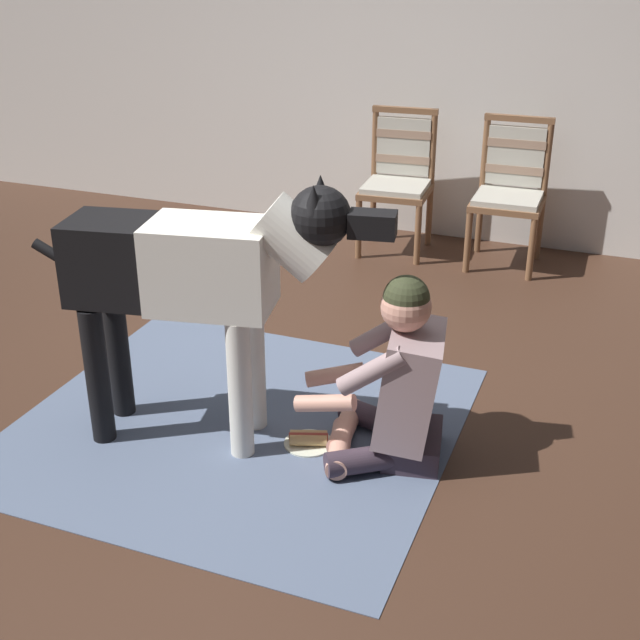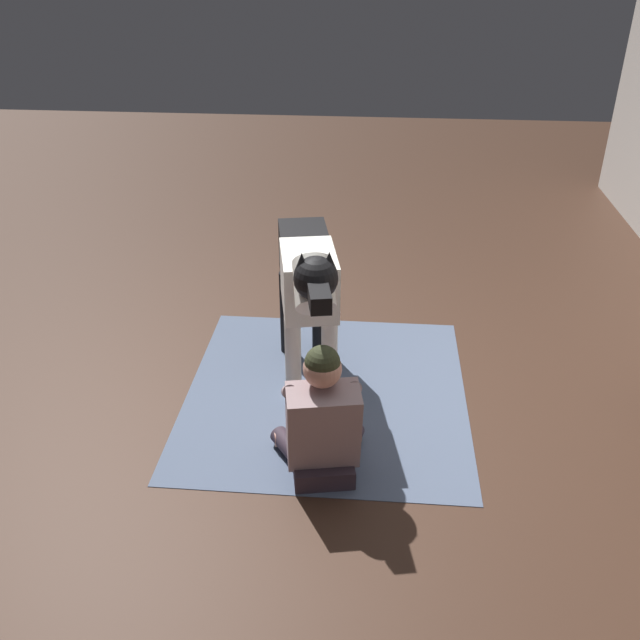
{
  "view_description": "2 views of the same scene",
  "coord_description": "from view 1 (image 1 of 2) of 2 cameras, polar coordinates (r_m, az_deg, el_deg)",
  "views": [
    {
      "loc": [
        1.65,
        -3.01,
        2.12
      ],
      "look_at": [
        0.44,
        0.11,
        0.55
      ],
      "focal_mm": 47.5,
      "sensor_mm": 36.0,
      "label": 1
    },
    {
      "loc": [
        3.88,
        0.28,
        2.75
      ],
      "look_at": [
        0.44,
        -0.01,
        0.78
      ],
      "focal_mm": 38.8,
      "sensor_mm": 36.0,
      "label": 2
    }
  ],
  "objects": [
    {
      "name": "person_sitting_on_floor",
      "position": [
        3.62,
        5.21,
        -4.38
      ],
      "size": [
        0.67,
        0.57,
        0.85
      ],
      "color": "#3C2F3B",
      "rests_on": "ground"
    },
    {
      "name": "dining_chair_left_of_pair",
      "position": [
        6.03,
        5.35,
        9.78
      ],
      "size": [
        0.49,
        0.5,
        0.98
      ],
      "color": "brown",
      "rests_on": "ground"
    },
    {
      "name": "dining_chair_right_of_pair",
      "position": [
        5.87,
        12.73,
        8.86
      ],
      "size": [
        0.47,
        0.48,
        0.98
      ],
      "color": "brown",
      "rests_on": "ground"
    },
    {
      "name": "back_wall",
      "position": [
        6.3,
        6.09,
        17.45
      ],
      "size": [
        8.95,
        0.1,
        2.6
      ],
      "primitive_type": "cube",
      "color": "silver",
      "rests_on": "ground"
    },
    {
      "name": "area_rug",
      "position": [
        4.0,
        -5.56,
        -6.98
      ],
      "size": [
        1.97,
        1.87,
        0.01
      ],
      "primitive_type": "cube",
      "color": "slate",
      "rests_on": "ground"
    },
    {
      "name": "large_dog",
      "position": [
        3.59,
        -8.22,
        3.08
      ],
      "size": [
        1.55,
        0.48,
        1.22
      ],
      "color": "silver",
      "rests_on": "ground"
    },
    {
      "name": "ground_plane",
      "position": [
        4.03,
        -6.48,
        -6.8
      ],
      "size": [
        15.49,
        15.49,
        0.0
      ],
      "primitive_type": "plane",
      "color": "#41291D"
    },
    {
      "name": "hot_dog_on_plate",
      "position": [
        3.83,
        -0.78,
        -8.08
      ],
      "size": [
        0.22,
        0.22,
        0.06
      ],
      "color": "silver",
      "rests_on": "ground"
    }
  ]
}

